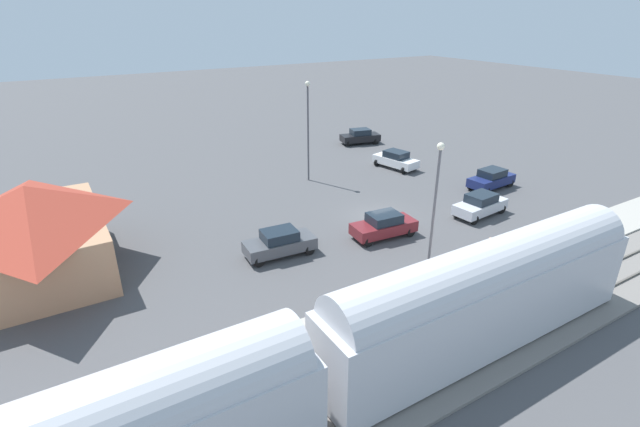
{
  "coord_description": "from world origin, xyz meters",
  "views": [
    {
      "loc": [
        -25.13,
        20.29,
        14.37
      ],
      "look_at": [
        0.9,
        4.61,
        1.0
      ],
      "focal_mm": 25.97,
      "sensor_mm": 36.0,
      "label": 1
    }
  ],
  "objects_px": {
    "light_pole_near_platform": "(436,190)",
    "sedan_white": "(396,160)",
    "sedan_charcoal": "(280,243)",
    "sedan_navy": "(491,179)",
    "sedan_silver": "(480,205)",
    "light_pole_lot_center": "(308,121)",
    "station_building": "(34,228)",
    "sedan_black": "(360,136)",
    "sedan_maroon": "(384,225)",
    "pedestrian_on_platform": "(489,248)"
  },
  "relations": [
    {
      "from": "sedan_white",
      "to": "light_pole_near_platform",
      "type": "height_order",
      "value": "light_pole_near_platform"
    },
    {
      "from": "pedestrian_on_platform",
      "to": "sedan_silver",
      "type": "xyz_separation_m",
      "value": [
        5.64,
        -5.75,
        -0.4
      ]
    },
    {
      "from": "sedan_charcoal",
      "to": "sedan_maroon",
      "type": "relative_size",
      "value": 1.0
    },
    {
      "from": "sedan_black",
      "to": "station_building",
      "type": "bearing_deg",
      "value": 112.78
    },
    {
      "from": "sedan_charcoal",
      "to": "sedan_maroon",
      "type": "height_order",
      "value": "same"
    },
    {
      "from": "light_pole_near_platform",
      "to": "sedan_silver",
      "type": "bearing_deg",
      "value": -67.57
    },
    {
      "from": "sedan_charcoal",
      "to": "station_building",
      "type": "bearing_deg",
      "value": 67.04
    },
    {
      "from": "sedan_charcoal",
      "to": "sedan_maroon",
      "type": "xyz_separation_m",
      "value": [
        -1.33,
        -7.29,
        0.0
      ]
    },
    {
      "from": "sedan_white",
      "to": "light_pole_near_platform",
      "type": "relative_size",
      "value": 0.62
    },
    {
      "from": "light_pole_near_platform",
      "to": "light_pole_lot_center",
      "type": "xyz_separation_m",
      "value": [
        17.19,
        -1.28,
        0.65
      ]
    },
    {
      "from": "sedan_black",
      "to": "sedan_maroon",
      "type": "bearing_deg",
      "value": 148.18
    },
    {
      "from": "station_building",
      "to": "sedan_charcoal",
      "type": "relative_size",
      "value": 2.44
    },
    {
      "from": "sedan_maroon",
      "to": "light_pole_near_platform",
      "type": "bearing_deg",
      "value": -178.72
    },
    {
      "from": "sedan_black",
      "to": "sedan_white",
      "type": "xyz_separation_m",
      "value": [
        -9.3,
        2.35,
        0.0
      ]
    },
    {
      "from": "sedan_white",
      "to": "sedan_maroon",
      "type": "distance_m",
      "value": 15.53
    },
    {
      "from": "sedan_maroon",
      "to": "sedan_navy",
      "type": "bearing_deg",
      "value": -79.11
    },
    {
      "from": "pedestrian_on_platform",
      "to": "sedan_white",
      "type": "xyz_separation_m",
      "value": [
        17.95,
        -7.68,
        -0.4
      ]
    },
    {
      "from": "sedan_charcoal",
      "to": "light_pole_lot_center",
      "type": "xyz_separation_m",
      "value": [
        11.48,
        -8.66,
        4.61
      ]
    },
    {
      "from": "station_building",
      "to": "sedan_white",
      "type": "relative_size",
      "value": 2.36
    },
    {
      "from": "station_building",
      "to": "sedan_navy",
      "type": "distance_m",
      "value": 34.61
    },
    {
      "from": "sedan_silver",
      "to": "light_pole_lot_center",
      "type": "relative_size",
      "value": 0.52
    },
    {
      "from": "station_building",
      "to": "sedan_black",
      "type": "distance_m",
      "value": 35.98
    },
    {
      "from": "sedan_navy",
      "to": "sedan_white",
      "type": "bearing_deg",
      "value": 22.03
    },
    {
      "from": "sedan_silver",
      "to": "sedan_charcoal",
      "type": "bearing_deg",
      "value": 82.08
    },
    {
      "from": "sedan_navy",
      "to": "sedan_black",
      "type": "bearing_deg",
      "value": 3.75
    },
    {
      "from": "sedan_charcoal",
      "to": "sedan_navy",
      "type": "bearing_deg",
      "value": -86.33
    },
    {
      "from": "sedan_black",
      "to": "sedan_white",
      "type": "distance_m",
      "value": 9.59
    },
    {
      "from": "sedan_white",
      "to": "light_pole_lot_center",
      "type": "bearing_deg",
      "value": 81.43
    },
    {
      "from": "sedan_white",
      "to": "sedan_charcoal",
      "type": "bearing_deg",
      "value": 119.58
    },
    {
      "from": "sedan_silver",
      "to": "light_pole_near_platform",
      "type": "xyz_separation_m",
      "value": [
        -3.5,
        8.48,
        3.96
      ]
    },
    {
      "from": "sedan_charcoal",
      "to": "sedan_white",
      "type": "distance_m",
      "value": 20.46
    },
    {
      "from": "station_building",
      "to": "sedan_black",
      "type": "xyz_separation_m",
      "value": [
        13.91,
        -33.12,
        -1.97
      ]
    },
    {
      "from": "sedan_charcoal",
      "to": "light_pole_near_platform",
      "type": "height_order",
      "value": "light_pole_near_platform"
    },
    {
      "from": "sedan_black",
      "to": "light_pole_near_platform",
      "type": "relative_size",
      "value": 0.63
    },
    {
      "from": "pedestrian_on_platform",
      "to": "sedan_silver",
      "type": "distance_m",
      "value": 8.07
    },
    {
      "from": "station_building",
      "to": "sedan_charcoal",
      "type": "xyz_separation_m",
      "value": [
        -5.49,
        -12.97,
        -1.97
      ]
    },
    {
      "from": "sedan_black",
      "to": "light_pole_near_platform",
      "type": "distance_m",
      "value": 28.44
    },
    {
      "from": "sedan_silver",
      "to": "sedan_black",
      "type": "xyz_separation_m",
      "value": [
        21.61,
        -4.29,
        0.0
      ]
    },
    {
      "from": "sedan_white",
      "to": "light_pole_near_platform",
      "type": "xyz_separation_m",
      "value": [
        -15.81,
        10.41,
        3.96
      ]
    },
    {
      "from": "light_pole_near_platform",
      "to": "light_pole_lot_center",
      "type": "relative_size",
      "value": 0.86
    },
    {
      "from": "sedan_navy",
      "to": "light_pole_lot_center",
      "type": "xyz_separation_m",
      "value": [
        10.11,
        12.67,
        4.61
      ]
    },
    {
      "from": "station_building",
      "to": "light_pole_lot_center",
      "type": "height_order",
      "value": "light_pole_lot_center"
    },
    {
      "from": "sedan_navy",
      "to": "pedestrian_on_platform",
      "type": "bearing_deg",
      "value": 129.4
    },
    {
      "from": "station_building",
      "to": "pedestrian_on_platform",
      "type": "relative_size",
      "value": 6.59
    },
    {
      "from": "station_building",
      "to": "light_pole_near_platform",
      "type": "bearing_deg",
      "value": -118.82
    },
    {
      "from": "sedan_black",
      "to": "light_pole_near_platform",
      "type": "xyz_separation_m",
      "value": [
        -25.11,
        12.77,
        3.96
      ]
    },
    {
      "from": "light_pole_near_platform",
      "to": "sedan_white",
      "type": "bearing_deg",
      "value": -33.37
    },
    {
      "from": "sedan_black",
      "to": "light_pole_near_platform",
      "type": "bearing_deg",
      "value": 153.05
    },
    {
      "from": "sedan_silver",
      "to": "pedestrian_on_platform",
      "type": "bearing_deg",
      "value": 134.45
    },
    {
      "from": "sedan_silver",
      "to": "light_pole_lot_center",
      "type": "height_order",
      "value": "light_pole_lot_center"
    }
  ]
}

